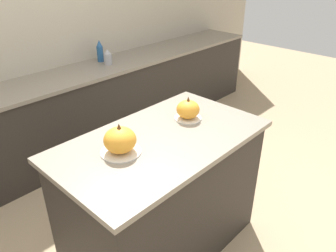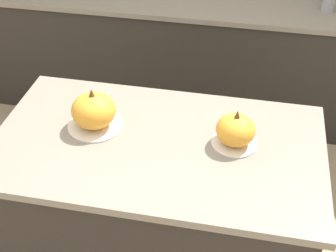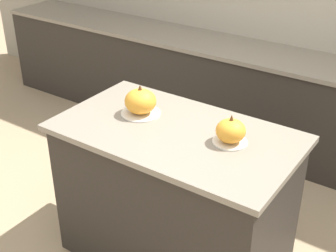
# 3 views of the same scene
# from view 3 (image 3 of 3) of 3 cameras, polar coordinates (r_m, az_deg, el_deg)

# --- Properties ---
(wall_back) EXTENTS (8.00, 0.06, 2.50)m
(wall_back) POSITION_cam_3_polar(r_m,az_deg,el_deg) (4.13, 16.29, 14.19)
(wall_back) COLOR #B2A893
(wall_back) RESTS_ON ground_plane
(kitchen_island) EXTENTS (1.37, 0.78, 0.93)m
(kitchen_island) POSITION_cam_3_polar(r_m,az_deg,el_deg) (2.86, 0.83, -8.68)
(kitchen_island) COLOR #2D2823
(kitchen_island) RESTS_ON ground_plane
(back_counter) EXTENTS (6.00, 0.60, 0.88)m
(back_counter) POSITION_cam_3_polar(r_m,az_deg,el_deg) (4.10, 13.21, 2.42)
(back_counter) COLOR #2D2823
(back_counter) RESTS_ON ground_plane
(pumpkin_cake_left) EXTENTS (0.24, 0.24, 0.19)m
(pumpkin_cake_left) POSITION_cam_3_polar(r_m,az_deg,el_deg) (2.76, -3.37, 2.92)
(pumpkin_cake_left) COLOR silver
(pumpkin_cake_left) RESTS_ON kitchen_island
(pumpkin_cake_right) EXTENTS (0.19, 0.19, 0.17)m
(pumpkin_cake_right) POSITION_cam_3_polar(r_m,az_deg,el_deg) (2.48, 7.65, -0.68)
(pumpkin_cake_right) COLOR silver
(pumpkin_cake_right) RESTS_ON kitchen_island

